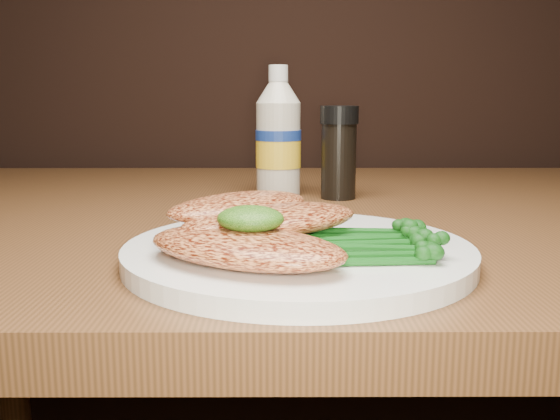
{
  "coord_description": "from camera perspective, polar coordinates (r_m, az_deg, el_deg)",
  "views": [
    {
      "loc": [
        -0.04,
        0.32,
        0.88
      ],
      "look_at": [
        -0.04,
        0.82,
        0.79
      ],
      "focal_mm": 39.66,
      "sensor_mm": 36.0,
      "label": 1
    }
  ],
  "objects": [
    {
      "name": "chicken_back",
      "position": [
        0.52,
        -3.76,
        0.36
      ],
      "size": [
        0.15,
        0.14,
        0.02
      ],
      "primitive_type": "ellipsoid",
      "rotation": [
        0.0,
        0.0,
        0.74
      ],
      "color": "#DB7D45",
      "rests_on": "plate"
    },
    {
      "name": "broccolini_bundle",
      "position": [
        0.48,
        7.51,
        -2.52
      ],
      "size": [
        0.14,
        0.11,
        0.02
      ],
      "primitive_type": null,
      "rotation": [
        0.0,
        0.0,
        0.07
      ],
      "color": "#104C13",
      "rests_on": "plate"
    },
    {
      "name": "plate",
      "position": [
        0.5,
        1.7,
        -4.0
      ],
      "size": [
        0.28,
        0.28,
        0.01
      ],
      "primitive_type": "cylinder",
      "color": "white",
      "rests_on": "dining_table"
    },
    {
      "name": "chicken_mid",
      "position": [
        0.49,
        -0.73,
        -0.91
      ],
      "size": [
        0.17,
        0.15,
        0.02
      ],
      "primitive_type": "ellipsoid",
      "rotation": [
        0.0,
        0.0,
        0.54
      ],
      "color": "#DB7D45",
      "rests_on": "plate"
    },
    {
      "name": "pesto_front",
      "position": [
        0.45,
        -2.75,
        -0.8
      ],
      "size": [
        0.06,
        0.06,
        0.02
      ],
      "primitive_type": "ellipsoid",
      "rotation": [
        0.0,
        0.0,
        -0.37
      ],
      "color": "#103808",
      "rests_on": "chicken_front"
    },
    {
      "name": "chicken_front",
      "position": [
        0.44,
        -3.23,
        -3.41
      ],
      "size": [
        0.18,
        0.15,
        0.02
      ],
      "primitive_type": "ellipsoid",
      "rotation": [
        0.0,
        0.0,
        -0.51
      ],
      "color": "#DB7D45",
      "rests_on": "plate"
    },
    {
      "name": "pepper_grinder",
      "position": [
        0.8,
        5.44,
        5.28
      ],
      "size": [
        0.06,
        0.06,
        0.12
      ],
      "primitive_type": null,
      "rotation": [
        0.0,
        0.0,
        -0.38
      ],
      "color": "black",
      "rests_on": "dining_table"
    },
    {
      "name": "mayo_bottle",
      "position": [
        0.83,
        -0.16,
        7.31
      ],
      "size": [
        0.07,
        0.07,
        0.17
      ],
      "primitive_type": null,
      "rotation": [
        0.0,
        0.0,
        0.16
      ],
      "color": "beige",
      "rests_on": "dining_table"
    }
  ]
}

